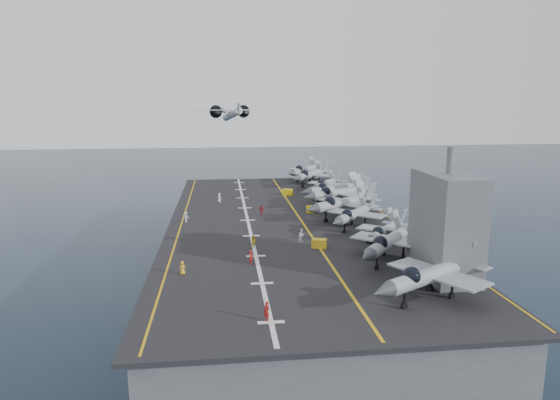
{
  "coord_description": "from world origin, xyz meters",
  "views": [
    {
      "loc": [
        -10.16,
        -82.38,
        30.35
      ],
      "look_at": [
        0.0,
        4.0,
        13.0
      ],
      "focal_mm": 32.0,
      "sensor_mm": 36.0,
      "label": 1
    }
  ],
  "objects": [
    {
      "name": "tow_cart_c",
      "position": [
        3.75,
        22.03,
        11.04
      ],
      "size": [
        2.44,
        1.96,
        1.27
      ],
      "primitive_type": null,
      "color": "#DFBD0B",
      "rests_on": "flight_deck"
    },
    {
      "name": "fighter_jet_3",
      "position": [
        10.76,
        -6.91,
        12.8
      ],
      "size": [
        15.89,
        16.54,
        4.8
      ],
      "primitive_type": null,
      "color": "gray",
      "rests_on": "flight_deck"
    },
    {
      "name": "crew_7",
      "position": [
        0.97,
        -14.15,
        11.39
      ],
      "size": [
        1.42,
        1.35,
        1.98
      ],
      "primitive_type": "imported",
      "color": "silver",
      "rests_on": "flight_deck"
    },
    {
      "name": "landing_centerline",
      "position": [
        -6.0,
        0.0,
        10.42
      ],
      "size": [
        0.5,
        90.0,
        0.02
      ],
      "primitive_type": "cube",
      "color": "silver",
      "rests_on": "flight_deck"
    },
    {
      "name": "island_superstructure",
      "position": [
        15.0,
        -30.0,
        17.9
      ],
      "size": [
        5.0,
        10.0,
        15.0
      ],
      "primitive_type": null,
      "color": "#56595E",
      "rests_on": "flight_deck"
    },
    {
      "name": "crew_1",
      "position": [
        -6.83,
        -23.33,
        11.34
      ],
      "size": [
        1.27,
        1.35,
        1.88
      ],
      "primitive_type": "imported",
      "color": "#B21919",
      "rests_on": "flight_deck"
    },
    {
      "name": "crew_6",
      "position": [
        -6.36,
        -39.64,
        11.35
      ],
      "size": [
        1.31,
        1.37,
        1.9
      ],
      "primitive_type": "imported",
      "color": "#B21919",
      "rests_on": "flight_deck"
    },
    {
      "name": "fighter_jet_9",
      "position": [
        11.21,
        43.0,
        13.13
      ],
      "size": [
        17.92,
        18.82,
        5.45
      ],
      "primitive_type": null,
      "color": "gray",
      "rests_on": "flight_deck"
    },
    {
      "name": "ground",
      "position": [
        0.0,
        0.0,
        0.0
      ],
      "size": [
        500.0,
        500.0,
        0.0
      ],
      "primitive_type": "plane",
      "color": "#142135",
      "rests_on": "ground"
    },
    {
      "name": "fighter_jet_0",
      "position": [
        10.97,
        -36.17,
        13.12
      ],
      "size": [
        18.84,
        17.04,
        5.45
      ],
      "primitive_type": null,
      "color": "#9AA1A9",
      "rests_on": "flight_deck"
    },
    {
      "name": "fighter_jet_4",
      "position": [
        10.65,
        -0.01,
        13.23
      ],
      "size": [
        19.57,
        18.24,
        5.65
      ],
      "primitive_type": null,
      "color": "#9DA5AD",
      "rests_on": "flight_deck"
    },
    {
      "name": "fighter_jet_7",
      "position": [
        12.47,
        23.22,
        12.66
      ],
      "size": [
        14.63,
        15.66,
        4.53
      ],
      "primitive_type": null,
      "color": "gray",
      "rests_on": "flight_deck"
    },
    {
      "name": "flight_deck",
      "position": [
        0.0,
        0.0,
        10.2
      ],
      "size": [
        38.0,
        92.0,
        0.4
      ],
      "primitive_type": "cube",
      "color": "black",
      "rests_on": "hull"
    },
    {
      "name": "tow_cart_b",
      "position": [
        6.04,
        4.84,
        11.01
      ],
      "size": [
        2.2,
        1.61,
        1.21
      ],
      "primitive_type": null,
      "color": "#D8BD06",
      "rests_on": "flight_deck"
    },
    {
      "name": "fighter_jet_1",
      "position": [
        10.78,
        -23.62,
        13.08
      ],
      "size": [
        17.72,
        18.47,
        5.36
      ],
      "primitive_type": null,
      "color": "#8F999F",
      "rests_on": "flight_deck"
    },
    {
      "name": "fighter_jet_8",
      "position": [
        11.21,
        34.56,
        13.13
      ],
      "size": [
        17.92,
        18.82,
        5.45
      ],
      "primitive_type": null,
      "color": "gray",
      "rests_on": "flight_deck"
    },
    {
      "name": "deck_edge_port",
      "position": [
        -17.0,
        0.0,
        10.42
      ],
      "size": [
        0.25,
        90.0,
        0.02
      ],
      "primitive_type": "cube",
      "color": "gold",
      "rests_on": "flight_deck"
    },
    {
      "name": "crew_5",
      "position": [
        -10.8,
        15.93,
        11.33
      ],
      "size": [
        1.34,
        1.25,
        1.86
      ],
      "primitive_type": "imported",
      "color": "silver",
      "rests_on": "flight_deck"
    },
    {
      "name": "fighter_jet_6",
      "position": [
        12.67,
        14.99,
        13.06
      ],
      "size": [
        18.25,
        15.88,
        5.32
      ],
      "primitive_type": null,
      "color": "#A2ACB2",
      "rests_on": "flight_deck"
    },
    {
      "name": "foul_line",
      "position": [
        3.0,
        0.0,
        10.42
      ],
      "size": [
        0.35,
        90.0,
        0.02
      ],
      "primitive_type": "cube",
      "color": "gold",
      "rests_on": "flight_deck"
    },
    {
      "name": "transport_plane",
      "position": [
        -6.9,
        61.37,
        26.57
      ],
      "size": [
        23.27,
        18.85,
        4.79
      ],
      "primitive_type": null,
      "color": "silver"
    },
    {
      "name": "crew_3",
      "position": [
        -16.32,
        -0.11,
        11.28
      ],
      "size": [
        1.07,
        0.73,
        1.75
      ],
      "primitive_type": "imported",
      "color": "silver",
      "rests_on": "flight_deck"
    },
    {
      "name": "deck_edge_stbd",
      "position": [
        18.5,
        0.0,
        10.42
      ],
      "size": [
        0.25,
        90.0,
        0.02
      ],
      "primitive_type": "cube",
      "color": "gold",
      "rests_on": "flight_deck"
    },
    {
      "name": "crew_0",
      "position": [
        -15.0,
        -25.96,
        11.2
      ],
      "size": [
        1.12,
        0.91,
        1.61
      ],
      "primitive_type": "imported",
      "color": "gold",
      "rests_on": "flight_deck"
    },
    {
      "name": "tow_cart_a",
      "position": [
        2.99,
        -17.14,
        11.01
      ],
      "size": [
        2.34,
        1.9,
        1.21
      ],
      "primitive_type": null,
      "color": "gold",
      "rests_on": "flight_deck"
    },
    {
      "name": "fighter_jet_2",
      "position": [
        12.41,
        -16.95,
        12.6
      ],
      "size": [
        14.56,
        15.16,
        4.4
      ],
      "primitive_type": null,
      "color": "#9099A0",
      "rests_on": "flight_deck"
    },
    {
      "name": "fighter_jet_5",
      "position": [
        12.28,
        9.99,
        13.14
      ],
      "size": [
        18.88,
        16.76,
        5.48
      ],
      "primitive_type": null,
      "color": "gray",
      "rests_on": "flight_deck"
    },
    {
      "name": "crew_2",
      "position": [
        -6.1,
        -16.12,
        11.27
      ],
      "size": [
        1.23,
        1.23,
        1.74
      ],
      "primitive_type": "imported",
      "color": "yellow",
      "rests_on": "flight_deck"
    },
    {
      "name": "crew_4",
      "position": [
        -3.35,
        3.43,
        11.34
      ],
      "size": [
        1.15,
        0.78,
        1.88
      ],
      "primitive_type": "imported",
      "color": "#A41C20",
      "rests_on": "flight_deck"
    },
    {
      "name": "hull",
      "position": [
        0.0,
        0.0,
        5.0
      ],
      "size": [
        36.0,
        90.0,
        10.0
      ],
      "primitive_type": "cube",
      "color": "#56595E",
      "rests_on": "ground"
    }
  ]
}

